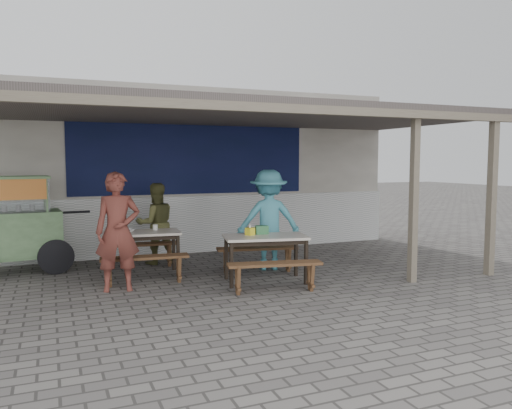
{
  "coord_description": "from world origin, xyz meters",
  "views": [
    {
      "loc": [
        -2.97,
        -7.24,
        1.94
      ],
      "look_at": [
        0.38,
        0.9,
        1.17
      ],
      "focal_mm": 35.0,
      "sensor_mm": 36.0,
      "label": 1
    }
  ],
  "objects_px": {
    "patron_wall_side": "(156,224)",
    "condiment_bowl": "(129,230)",
    "vendor_cart": "(15,221)",
    "condiment_jar": "(155,227)",
    "table_left": "(142,237)",
    "patron_right_table": "(269,220)",
    "patron_street_side": "(118,232)",
    "tissue_box": "(250,231)",
    "donation_box": "(262,230)",
    "table_right": "(265,241)",
    "bench_left_wall": "(140,250)",
    "bench_right_wall": "(257,254)",
    "bench_right_street": "(275,270)",
    "bench_left_street": "(145,263)"
  },
  "relations": [
    {
      "from": "patron_wall_side",
      "to": "condiment_bowl",
      "type": "xyz_separation_m",
      "value": [
        -0.62,
        -0.81,
        0.01
      ]
    },
    {
      "from": "vendor_cart",
      "to": "condiment_jar",
      "type": "height_order",
      "value": "vendor_cart"
    },
    {
      "from": "table_left",
      "to": "patron_right_table",
      "type": "relative_size",
      "value": 0.74
    },
    {
      "from": "patron_street_side",
      "to": "tissue_box",
      "type": "xyz_separation_m",
      "value": [
        2.04,
        -0.2,
        -0.08
      ]
    },
    {
      "from": "patron_right_table",
      "to": "donation_box",
      "type": "relative_size",
      "value": 8.7
    },
    {
      "from": "tissue_box",
      "to": "condiment_bowl",
      "type": "distance_m",
      "value": 2.09
    },
    {
      "from": "table_right",
      "to": "vendor_cart",
      "type": "bearing_deg",
      "value": 161.05
    },
    {
      "from": "bench_left_wall",
      "to": "vendor_cart",
      "type": "relative_size",
      "value": 0.67
    },
    {
      "from": "bench_left_wall",
      "to": "bench_right_wall",
      "type": "height_order",
      "value": "same"
    },
    {
      "from": "patron_street_side",
      "to": "table_right",
      "type": "bearing_deg",
      "value": -1.97
    },
    {
      "from": "bench_right_wall",
      "to": "patron_wall_side",
      "type": "height_order",
      "value": "patron_wall_side"
    },
    {
      "from": "bench_left_wall",
      "to": "patron_wall_side",
      "type": "xyz_separation_m",
      "value": [
        0.35,
        0.26,
        0.43
      ]
    },
    {
      "from": "table_left",
      "to": "tissue_box",
      "type": "bearing_deg",
      "value": -28.37
    },
    {
      "from": "patron_street_side",
      "to": "bench_right_wall",
      "type": "bearing_deg",
      "value": 14.28
    },
    {
      "from": "bench_left_wall",
      "to": "bench_right_wall",
      "type": "bearing_deg",
      "value": -27.31
    },
    {
      "from": "patron_right_table",
      "to": "tissue_box",
      "type": "relative_size",
      "value": 14.95
    },
    {
      "from": "bench_right_wall",
      "to": "vendor_cart",
      "type": "height_order",
      "value": "vendor_cart"
    },
    {
      "from": "bench_right_wall",
      "to": "donation_box",
      "type": "bearing_deg",
      "value": -92.53
    },
    {
      "from": "patron_street_side",
      "to": "condiment_jar",
      "type": "bearing_deg",
      "value": 59.99
    },
    {
      "from": "table_left",
      "to": "patron_right_table",
      "type": "distance_m",
      "value": 2.23
    },
    {
      "from": "patron_street_side",
      "to": "condiment_bowl",
      "type": "height_order",
      "value": "patron_street_side"
    },
    {
      "from": "bench_right_wall",
      "to": "table_right",
      "type": "bearing_deg",
      "value": -90.0
    },
    {
      "from": "donation_box",
      "to": "bench_right_wall",
      "type": "bearing_deg",
      "value": 76.02
    },
    {
      "from": "bench_right_street",
      "to": "condiment_bowl",
      "type": "xyz_separation_m",
      "value": [
        -1.82,
        1.95,
        0.44
      ]
    },
    {
      "from": "table_left",
      "to": "bench_left_wall",
      "type": "height_order",
      "value": "table_left"
    },
    {
      "from": "donation_box",
      "to": "table_left",
      "type": "bearing_deg",
      "value": 150.2
    },
    {
      "from": "bench_right_wall",
      "to": "donation_box",
      "type": "xyz_separation_m",
      "value": [
        -0.12,
        -0.47,
        0.48
      ]
    },
    {
      "from": "bench_left_street",
      "to": "bench_left_wall",
      "type": "bearing_deg",
      "value": 90.0
    },
    {
      "from": "vendor_cart",
      "to": "patron_wall_side",
      "type": "relative_size",
      "value": 1.36
    },
    {
      "from": "table_right",
      "to": "donation_box",
      "type": "distance_m",
      "value": 0.24
    },
    {
      "from": "bench_right_street",
      "to": "tissue_box",
      "type": "xyz_separation_m",
      "value": [
        -0.07,
        0.82,
        0.47
      ]
    },
    {
      "from": "table_left",
      "to": "vendor_cart",
      "type": "xyz_separation_m",
      "value": [
        -1.99,
        0.99,
        0.25
      ]
    },
    {
      "from": "patron_street_side",
      "to": "donation_box",
      "type": "xyz_separation_m",
      "value": [
        2.26,
        -0.16,
        -0.07
      ]
    },
    {
      "from": "condiment_jar",
      "to": "condiment_bowl",
      "type": "xyz_separation_m",
      "value": [
        -0.46,
        -0.06,
        -0.02
      ]
    },
    {
      "from": "donation_box",
      "to": "condiment_jar",
      "type": "relative_size",
      "value": 2.21
    },
    {
      "from": "bench_right_street",
      "to": "condiment_jar",
      "type": "xyz_separation_m",
      "value": [
        -1.36,
        2.01,
        0.46
      ]
    },
    {
      "from": "bench_right_street",
      "to": "vendor_cart",
      "type": "bearing_deg",
      "value": 153.12
    },
    {
      "from": "bench_right_wall",
      "to": "patron_right_table",
      "type": "distance_m",
      "value": 0.67
    },
    {
      "from": "patron_street_side",
      "to": "bench_left_street",
      "type": "bearing_deg",
      "value": 33.73
    },
    {
      "from": "table_left",
      "to": "patron_wall_side",
      "type": "height_order",
      "value": "patron_wall_side"
    },
    {
      "from": "bench_right_wall",
      "to": "condiment_bowl",
      "type": "xyz_separation_m",
      "value": [
        -2.09,
        0.63,
        0.44
      ]
    },
    {
      "from": "table_right",
      "to": "patron_right_table",
      "type": "bearing_deg",
      "value": 74.5
    },
    {
      "from": "table_right",
      "to": "patron_wall_side",
      "type": "height_order",
      "value": "patron_wall_side"
    },
    {
      "from": "bench_right_street",
      "to": "donation_box",
      "type": "relative_size",
      "value": 6.98
    },
    {
      "from": "bench_right_street",
      "to": "patron_street_side",
      "type": "distance_m",
      "value": 2.41
    },
    {
      "from": "vendor_cart",
      "to": "condiment_jar",
      "type": "relative_size",
      "value": 22.33
    },
    {
      "from": "donation_box",
      "to": "condiment_jar",
      "type": "distance_m",
      "value": 1.91
    },
    {
      "from": "bench_left_wall",
      "to": "bench_right_wall",
      "type": "relative_size",
      "value": 0.97
    },
    {
      "from": "table_right",
      "to": "tissue_box",
      "type": "relative_size",
      "value": 11.89
    },
    {
      "from": "table_left",
      "to": "condiment_bowl",
      "type": "distance_m",
      "value": 0.25
    }
  ]
}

